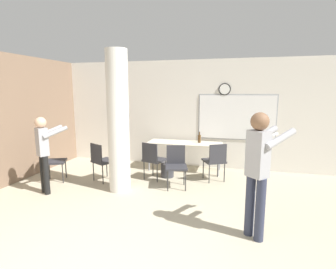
% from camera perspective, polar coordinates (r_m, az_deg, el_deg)
% --- Properties ---
extents(wall_left_accent, '(0.12, 7.00, 2.80)m').
position_cam_1_polar(wall_left_accent, '(6.44, -32.79, 2.52)').
color(wall_left_accent, '#7A604C').
rests_on(wall_left_accent, ground_plane).
extents(wall_back, '(8.00, 0.15, 2.80)m').
position_cam_1_polar(wall_back, '(7.01, 4.75, 4.46)').
color(wall_back, silver).
rests_on(wall_back, ground_plane).
extents(support_pillar, '(0.43, 0.43, 2.80)m').
position_cam_1_polar(support_pillar, '(5.26, -10.78, 2.63)').
color(support_pillar, silver).
rests_on(support_pillar, ground_plane).
extents(folding_table, '(1.85, 0.63, 0.73)m').
position_cam_1_polar(folding_table, '(6.61, 3.66, -2.16)').
color(folding_table, beige).
rests_on(folding_table, ground_plane).
extents(bottle_on_table, '(0.08, 0.08, 0.28)m').
position_cam_1_polar(bottle_on_table, '(6.61, 6.84, -0.86)').
color(bottle_on_table, '#4C3319').
rests_on(bottle_on_table, folding_table).
extents(waste_bin, '(0.31, 0.31, 0.33)m').
position_cam_1_polar(waste_bin, '(6.24, -0.15, -7.71)').
color(waste_bin, '#38383D').
rests_on(waste_bin, ground_plane).
extents(chair_by_left_wall, '(0.59, 0.59, 0.87)m').
position_cam_1_polar(chair_by_left_wall, '(6.41, -24.02, -4.90)').
color(chair_by_left_wall, '#2D2D33').
rests_on(chair_by_left_wall, ground_plane).
extents(chair_near_pillar, '(0.59, 0.59, 0.87)m').
position_cam_1_polar(chair_near_pillar, '(6.04, -14.25, -5.21)').
color(chair_near_pillar, '#2D2D33').
rests_on(chair_near_pillar, ground_plane).
extents(chair_table_front, '(0.54, 0.54, 0.87)m').
position_cam_1_polar(chair_table_front, '(5.52, 1.77, -6.30)').
color(chair_table_front, '#2D2D33').
rests_on(chair_table_front, ground_plane).
extents(chair_table_right, '(0.60, 0.60, 0.87)m').
position_cam_1_polar(chair_table_right, '(5.95, 10.26, -5.28)').
color(chair_table_right, '#2D2D33').
rests_on(chair_table_right, ground_plane).
extents(chair_table_left, '(0.55, 0.55, 0.87)m').
position_cam_1_polar(chair_table_left, '(5.96, -3.27, -5.11)').
color(chair_table_left, '#2D2D33').
rests_on(chair_table_left, ground_plane).
extents(person_playing_side, '(0.66, 0.68, 1.74)m').
position_cam_1_polar(person_playing_side, '(3.72, 19.14, -6.46)').
color(person_playing_side, '#2D3347').
rests_on(person_playing_side, ground_plane).
extents(person_watching_back, '(0.53, 0.61, 1.52)m').
position_cam_1_polar(person_watching_back, '(5.64, -25.39, -2.87)').
color(person_watching_back, black).
rests_on(person_watching_back, ground_plane).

